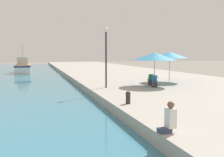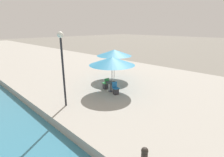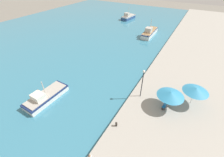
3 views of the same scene
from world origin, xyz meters
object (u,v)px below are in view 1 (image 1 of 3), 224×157
object	(u,v)px
cafe_umbrella_white	(170,55)
mooring_bollard	(128,97)
cafe_chair_right	(155,83)
cafe_chair_left	(150,81)
cafe_umbrella_pink	(155,56)
cafe_table	(153,79)
lamppost	(106,47)
person_at_quay	(169,119)
fishing_boat_mid	(23,67)

from	to	relation	value
cafe_umbrella_white	mooring_bollard	xyz separation A→B (m)	(-7.24, -8.49, -2.12)
cafe_chair_right	mooring_bollard	bearing A→B (deg)	68.29
cafe_chair_left	cafe_umbrella_pink	bearing A→B (deg)	-79.96
cafe_table	lamppost	world-z (taller)	lamppost
cafe_table	lamppost	distance (m)	4.61
cafe_table	cafe_chair_left	world-z (taller)	cafe_chair_left
cafe_table	person_at_quay	bearing A→B (deg)	-113.71
person_at_quay	cafe_chair_left	bearing A→B (deg)	67.16
cafe_table	mooring_bollard	world-z (taller)	cafe_table
cafe_chair_left	lamppost	xyz separation A→B (m)	(-3.93, -0.49, 2.77)
person_at_quay	mooring_bollard	bearing A→B (deg)	85.48
cafe_chair_right	mooring_bollard	distance (m)	6.88
cafe_umbrella_pink	cafe_umbrella_white	xyz separation A→B (m)	(2.69, 2.35, 0.11)
person_at_quay	cafe_chair_right	bearing A→B (deg)	65.80
cafe_umbrella_pink	mooring_bollard	size ratio (longest dim) A/B	5.26
cafe_table	cafe_chair_right	size ratio (longest dim) A/B	0.88
cafe_chair_left	person_at_quay	bearing A→B (deg)	-104.50
person_at_quay	lamppost	size ratio (longest dim) A/B	0.23
mooring_bollard	lamppost	xyz separation A→B (m)	(0.60, 6.35, 2.74)
fishing_boat_mid	lamppost	xyz separation A→B (m)	(7.15, -25.68, 2.71)
cafe_umbrella_pink	person_at_quay	world-z (taller)	cafe_umbrella_pink
cafe_umbrella_white	cafe_chair_left	world-z (taller)	cafe_umbrella_white
cafe_chair_right	lamppost	distance (m)	4.66
cafe_umbrella_white	person_at_quay	bearing A→B (deg)	-119.80
fishing_boat_mid	cafe_umbrella_white	xyz separation A→B (m)	(13.80, -23.54, 2.09)
fishing_boat_mid	cafe_umbrella_pink	bearing A→B (deg)	-67.60
mooring_bollard	cafe_chair_right	bearing A→B (deg)	52.13
cafe_chair_left	person_at_quay	size ratio (longest dim) A/B	0.89
fishing_boat_mid	cafe_table	world-z (taller)	fishing_boat_mid
mooring_bollard	lamppost	distance (m)	6.95
cafe_chair_right	person_at_quay	world-z (taller)	person_at_quay
cafe_umbrella_white	person_at_quay	size ratio (longest dim) A/B	3.20
cafe_umbrella_pink	cafe_chair_left	size ratio (longest dim) A/B	3.78
fishing_boat_mid	cafe_chair_left	distance (m)	27.52
cafe_umbrella_pink	cafe_table	distance (m)	1.84
fishing_boat_mid	cafe_umbrella_white	world-z (taller)	fishing_boat_mid
cafe_umbrella_pink	cafe_chair_right	distance (m)	2.18
cafe_umbrella_white	cafe_table	world-z (taller)	cafe_umbrella_white
cafe_umbrella_pink	person_at_quay	distance (m)	12.16
cafe_table	cafe_umbrella_pink	bearing A→B (deg)	4.52
cafe_chair_right	lamppost	bearing A→B (deg)	1.89
cafe_umbrella_pink	mooring_bollard	distance (m)	7.90
cafe_table	lamppost	bearing A→B (deg)	176.59
fishing_boat_mid	mooring_bollard	world-z (taller)	fishing_boat_mid
person_at_quay	mooring_bollard	distance (m)	4.83
cafe_umbrella_pink	person_at_quay	size ratio (longest dim) A/B	3.35
mooring_bollard	cafe_umbrella_white	bearing A→B (deg)	49.54
fishing_boat_mid	mooring_bollard	xyz separation A→B (m)	(6.56, -32.03, -0.03)
cafe_chair_right	person_at_quay	distance (m)	11.23
cafe_umbrella_pink	cafe_chair_left	distance (m)	2.16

